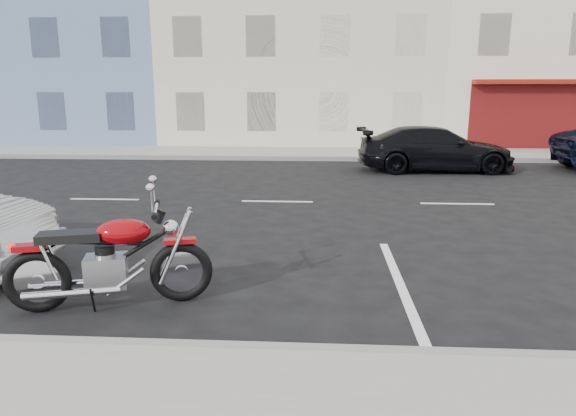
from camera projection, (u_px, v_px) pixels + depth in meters
The scene contains 8 objects.
ground at pixel (366, 203), 11.47m from camera, with size 120.00×120.00×0.00m, color black.
sidewalk_far at pixel (220, 153), 20.22m from camera, with size 80.00×3.40×0.15m, color gray.
curb_far at pixel (211, 158), 18.56m from camera, with size 80.00×0.12×0.16m, color gray.
bldg_blue at pixel (73, 11), 26.72m from camera, with size 12.00×12.00×13.00m, color slate.
bldg_cream at pixel (303, 25), 26.17m from camera, with size 12.00×12.00×11.50m, color beige.
bldg_corner at pixel (566, 12), 25.28m from camera, with size 14.00×12.00×12.50m, color silver.
motorcycle at pixel (183, 258), 6.00m from camera, with size 2.25×0.94×1.15m.
car_far at pixel (435, 149), 15.91m from camera, with size 1.93×4.75×1.38m, color black.
Camera 1 is at (-1.06, -11.29, 2.44)m, focal length 32.00 mm.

